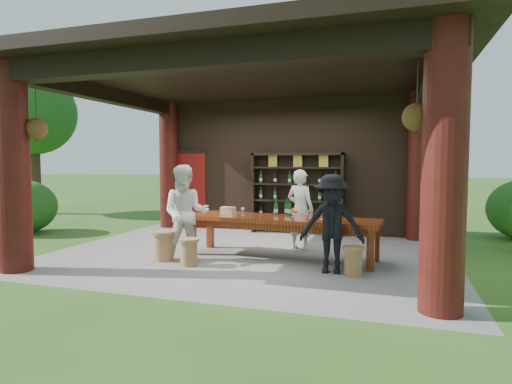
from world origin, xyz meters
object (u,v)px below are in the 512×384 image
(guest_woman, at_px, (186,213))
(stool_near_left, at_px, (189,251))
(wine_shelf, at_px, (297,193))
(tasting_table, at_px, (281,223))
(stool_near_right, at_px, (353,260))
(napkin_basket, at_px, (228,211))
(guest_man, at_px, (332,224))
(host, at_px, (300,210))
(stool_far_left, at_px, (163,245))

(guest_woman, bearing_deg, stool_near_left, -75.68)
(wine_shelf, distance_m, tasting_table, 2.70)
(stool_near_right, xyz_separation_m, napkin_basket, (-2.44, 0.93, 0.58))
(stool_near_right, height_order, guest_man, guest_man)
(stool_near_left, relative_size, host, 0.29)
(tasting_table, distance_m, stool_near_left, 1.73)
(stool_near_left, relative_size, napkin_basket, 1.77)
(stool_near_left, bearing_deg, tasting_table, 38.45)
(wine_shelf, height_order, tasting_table, wine_shelf)
(guest_man, distance_m, napkin_basket, 2.26)
(stool_near_left, bearing_deg, wine_shelf, 74.34)
(stool_near_right, distance_m, napkin_basket, 2.67)
(guest_woman, distance_m, guest_man, 2.55)
(wine_shelf, bearing_deg, stool_far_left, -115.17)
(wine_shelf, height_order, guest_woman, wine_shelf)
(stool_near_right, height_order, host, host)
(tasting_table, xyz_separation_m, host, (0.19, 0.82, 0.17))
(guest_woman, bearing_deg, stool_far_left, 171.14)
(guest_man, bearing_deg, guest_woman, 176.44)
(stool_near_right, relative_size, napkin_basket, 1.72)
(stool_near_left, relative_size, stool_near_right, 1.03)
(tasting_table, distance_m, napkin_basket, 1.08)
(wine_shelf, relative_size, tasting_table, 0.62)
(guest_woman, bearing_deg, tasting_table, 6.25)
(host, bearing_deg, wine_shelf, -56.29)
(host, bearing_deg, guest_man, 137.14)
(guest_woman, bearing_deg, wine_shelf, 49.74)
(stool_far_left, height_order, guest_man, guest_man)
(tasting_table, bearing_deg, guest_man, -37.15)
(tasting_table, distance_m, host, 0.86)
(stool_far_left, height_order, guest_woman, guest_woman)
(host, relative_size, guest_man, 1.03)
(guest_man, bearing_deg, stool_near_right, -14.20)
(tasting_table, xyz_separation_m, guest_woman, (-1.52, -0.76, 0.21))
(tasting_table, height_order, host, host)
(stool_near_left, bearing_deg, guest_woman, 124.67)
(wine_shelf, relative_size, napkin_basket, 8.60)
(wine_shelf, height_order, stool_near_right, wine_shelf)
(wine_shelf, xyz_separation_m, tasting_table, (0.28, -2.66, -0.36))
(tasting_table, distance_m, guest_woman, 1.71)
(wine_shelf, xyz_separation_m, guest_woman, (-1.24, -3.42, -0.14))
(napkin_basket, bearing_deg, tasting_table, -4.65)
(napkin_basket, bearing_deg, stool_near_right, -20.97)
(stool_far_left, relative_size, napkin_basket, 2.01)
(wine_shelf, xyz_separation_m, host, (0.47, -1.83, -0.19))
(guest_woman, bearing_deg, stool_near_right, -22.05)
(stool_far_left, xyz_separation_m, napkin_basket, (0.87, 0.93, 0.54))
(napkin_basket, bearing_deg, stool_far_left, -132.91)
(wine_shelf, xyz_separation_m, stool_far_left, (-1.65, -3.50, -0.71))
(host, bearing_deg, napkin_basket, 50.00)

